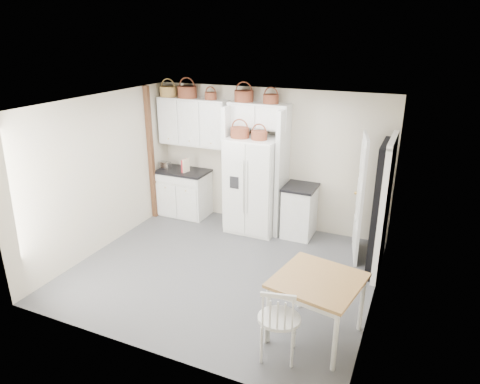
% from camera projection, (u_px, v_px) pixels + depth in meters
% --- Properties ---
extents(floor, '(4.50, 4.50, 0.00)m').
position_uv_depth(floor, '(223.00, 270.00, 6.74)').
color(floor, '#4D4D4D').
rests_on(floor, ground).
extents(ceiling, '(4.50, 4.50, 0.00)m').
position_uv_depth(ceiling, '(221.00, 104.00, 5.82)').
color(ceiling, white).
rests_on(ceiling, wall_back).
extents(wall_back, '(4.50, 0.00, 4.50)m').
position_uv_depth(wall_back, '(269.00, 159.00, 7.99)').
color(wall_back, beige).
rests_on(wall_back, floor).
extents(wall_left, '(0.00, 4.00, 4.00)m').
position_uv_depth(wall_left, '(101.00, 174.00, 7.13)').
color(wall_left, beige).
rests_on(wall_left, floor).
extents(wall_right, '(0.00, 4.00, 4.00)m').
position_uv_depth(wall_right, '(381.00, 218.00, 5.43)').
color(wall_right, beige).
rests_on(wall_right, floor).
extents(refrigerator, '(0.91, 0.74, 1.77)m').
position_uv_depth(refrigerator, '(254.00, 185.00, 7.85)').
color(refrigerator, white).
rests_on(refrigerator, floor).
extents(base_cab_left, '(0.97, 0.61, 0.90)m').
position_uv_depth(base_cab_left, '(185.00, 193.00, 8.68)').
color(base_cab_left, silver).
rests_on(base_cab_left, floor).
extents(base_cab_right, '(0.52, 0.62, 0.92)m').
position_uv_depth(base_cab_right, '(299.00, 212.00, 7.76)').
color(base_cab_right, silver).
rests_on(base_cab_right, floor).
extents(dining_table, '(1.12, 1.12, 0.80)m').
position_uv_depth(dining_table, '(316.00, 308.00, 5.16)').
color(dining_table, '#98653B').
rests_on(dining_table, floor).
extents(windsor_chair, '(0.57, 0.54, 1.00)m').
position_uv_depth(windsor_chair, '(279.00, 318.00, 4.80)').
color(windsor_chair, silver).
rests_on(windsor_chair, floor).
extents(counter_left, '(1.01, 0.65, 0.04)m').
position_uv_depth(counter_left, '(184.00, 171.00, 8.51)').
color(counter_left, black).
rests_on(counter_left, base_cab_left).
extents(counter_right, '(0.56, 0.67, 0.04)m').
position_uv_depth(counter_right, '(301.00, 187.00, 7.59)').
color(counter_right, black).
rests_on(counter_right, base_cab_right).
extents(toaster, '(0.23, 0.13, 0.16)m').
position_uv_depth(toaster, '(165.00, 165.00, 8.54)').
color(toaster, silver).
rests_on(toaster, counter_left).
extents(cookbook_red, '(0.05, 0.17, 0.25)m').
position_uv_depth(cookbook_red, '(184.00, 166.00, 8.36)').
color(cookbook_red, '#B5222A').
rests_on(cookbook_red, counter_left).
extents(cookbook_cream, '(0.07, 0.18, 0.26)m').
position_uv_depth(cookbook_cream, '(186.00, 166.00, 8.35)').
color(cookbook_cream, beige).
rests_on(cookbook_cream, counter_left).
extents(basket_upper_a, '(0.34, 0.34, 0.19)m').
position_uv_depth(basket_upper_a, '(168.00, 92.00, 8.22)').
color(basket_upper_a, brown).
rests_on(basket_upper_a, upper_cabinet).
extents(basket_upper_b, '(0.37, 0.37, 0.22)m').
position_uv_depth(basket_upper_b, '(187.00, 92.00, 8.05)').
color(basket_upper_b, brown).
rests_on(basket_upper_b, upper_cabinet).
extents(basket_upper_c, '(0.23, 0.23, 0.13)m').
position_uv_depth(basket_upper_c, '(211.00, 96.00, 7.88)').
color(basket_upper_c, brown).
rests_on(basket_upper_c, upper_cabinet).
extents(basket_bridge_a, '(0.35, 0.35, 0.20)m').
position_uv_depth(basket_bridge_a, '(244.00, 96.00, 7.61)').
color(basket_bridge_a, brown).
rests_on(basket_bridge_a, bridge_cabinet).
extents(basket_bridge_b, '(0.28, 0.28, 0.16)m').
position_uv_depth(basket_bridge_b, '(271.00, 99.00, 7.43)').
color(basket_bridge_b, brown).
rests_on(basket_bridge_b, bridge_cabinet).
extents(basket_fridge_a, '(0.34, 0.34, 0.18)m').
position_uv_depth(basket_fridge_a, '(240.00, 133.00, 7.51)').
color(basket_fridge_a, brown).
rests_on(basket_fridge_a, refrigerator).
extents(basket_fridge_b, '(0.28, 0.28, 0.15)m').
position_uv_depth(basket_fridge_b, '(259.00, 135.00, 7.38)').
color(basket_fridge_b, brown).
rests_on(basket_fridge_b, refrigerator).
extents(upper_cabinet, '(1.40, 0.34, 0.90)m').
position_uv_depth(upper_cabinet, '(194.00, 122.00, 8.21)').
color(upper_cabinet, silver).
rests_on(upper_cabinet, wall_back).
extents(bridge_cabinet, '(1.12, 0.34, 0.45)m').
position_uv_depth(bridge_cabinet, '(259.00, 116.00, 7.61)').
color(bridge_cabinet, silver).
rests_on(bridge_cabinet, wall_back).
extents(fridge_panel_left, '(0.08, 0.60, 2.30)m').
position_uv_depth(fridge_panel_left, '(231.00, 166.00, 8.04)').
color(fridge_panel_left, silver).
rests_on(fridge_panel_left, floor).
extents(fridge_panel_right, '(0.08, 0.60, 2.30)m').
position_uv_depth(fridge_panel_right, '(282.00, 173.00, 7.65)').
color(fridge_panel_right, silver).
rests_on(fridge_panel_right, floor).
extents(trim_post, '(0.09, 0.09, 2.60)m').
position_uv_depth(trim_post, '(151.00, 154.00, 8.27)').
color(trim_post, '#442911').
rests_on(trim_post, floor).
extents(doorway_void, '(0.18, 0.85, 2.05)m').
position_uv_depth(doorway_void, '(381.00, 209.00, 6.41)').
color(doorway_void, black).
rests_on(doorway_void, floor).
extents(door_slab, '(0.21, 0.79, 2.05)m').
position_uv_depth(door_slab, '(360.00, 198.00, 6.84)').
color(door_slab, white).
rests_on(door_slab, floor).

